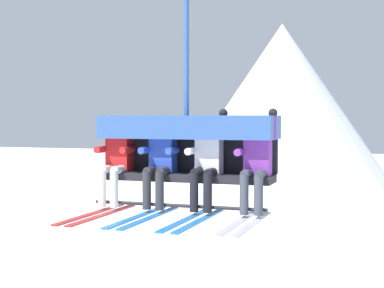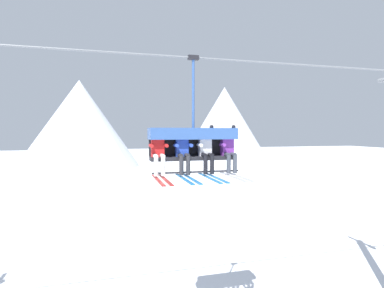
{
  "view_description": "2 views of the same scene",
  "coord_description": "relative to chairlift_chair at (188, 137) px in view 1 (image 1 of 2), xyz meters",
  "views": [
    {
      "loc": [
        4.47,
        -7.98,
        6.09
      ],
      "look_at": [
        2.03,
        -0.96,
        5.78
      ],
      "focal_mm": 55.0,
      "sensor_mm": 36.0,
      "label": 1
    },
    {
      "loc": [
        -0.17,
        -8.46,
        6.03
      ],
      "look_at": [
        1.83,
        -0.92,
        5.72
      ],
      "focal_mm": 28.0,
      "sensor_mm": 36.0,
      "label": 2
    }
  ],
  "objects": [
    {
      "name": "skier_blue",
      "position": [
        -0.32,
        -0.22,
        -0.31
      ],
      "size": [
        0.46,
        1.7,
        1.23
      ],
      "color": "#2847B7"
    },
    {
      "name": "chairlift_chair",
      "position": [
        0.0,
        0.0,
        0.0
      ],
      "size": [
        2.33,
        0.74,
        3.06
      ],
      "color": "#232328"
    },
    {
      "name": "mountain_peak_west",
      "position": [
        -7.59,
        47.46,
        1.64
      ],
      "size": [
        20.31,
        20.31,
        15.01
      ],
      "color": "silver",
      "rests_on": "ground_plane"
    },
    {
      "name": "skier_white",
      "position": [
        0.32,
        -0.21,
        -0.29
      ],
      "size": [
        0.48,
        1.7,
        1.34
      ],
      "color": "silver"
    },
    {
      "name": "skier_purple",
      "position": [
        0.96,
        -0.21,
        -0.29
      ],
      "size": [
        0.48,
        1.7,
        1.34
      ],
      "color": "purple"
    },
    {
      "name": "skier_red",
      "position": [
        -0.95,
        -0.22,
        -0.31
      ],
      "size": [
        0.46,
        1.7,
        1.23
      ],
      "color": "red"
    }
  ]
}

